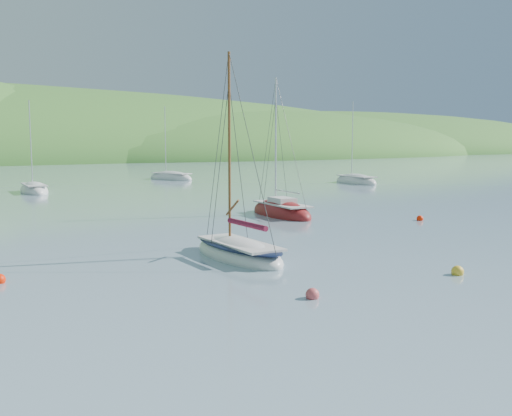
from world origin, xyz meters
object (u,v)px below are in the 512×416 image
sloop_red (281,213)px  distant_sloop_d (356,182)px  daysailer_white (238,253)px  distant_sloop_a (34,191)px  distant_sloop_b (171,178)px

sloop_red → distant_sloop_d: 32.79m
daysailer_white → distant_sloop_d: 47.37m
distant_sloop_a → distant_sloop_d: distant_sloop_d is taller
distant_sloop_b → distant_sloop_a: bearing=-170.9°
sloop_red → distant_sloop_a: (-10.12, 28.40, -0.03)m
daysailer_white → distant_sloop_d: distant_sloop_d is taller
sloop_red → distant_sloop_b: bearing=82.9°
sloop_red → distant_sloop_d: distant_sloop_d is taller
distant_sloop_a → distant_sloop_d: size_ratio=0.92×
daysailer_white → distant_sloop_b: bearing=69.9°
sloop_red → distant_sloop_b: size_ratio=0.96×
sloop_red → distant_sloop_a: size_ratio=1.02×
daysailer_white → sloop_red: bearing=48.3°
sloop_red → distant_sloop_a: bearing=116.8°
sloop_red → distant_sloop_b: (9.98, 39.14, -0.02)m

